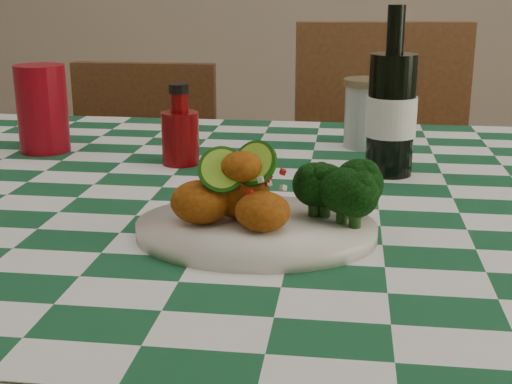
% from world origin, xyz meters
% --- Properties ---
extents(plate, '(0.29, 0.23, 0.02)m').
position_xyz_m(plate, '(0.06, -0.19, 0.80)').
color(plate, silver).
rests_on(plate, dining_table).
extents(fried_chicken_pile, '(0.13, 0.10, 0.08)m').
position_xyz_m(fried_chicken_pile, '(0.04, -0.19, 0.85)').
color(fried_chicken_pile, '#A75510').
rests_on(fried_chicken_pile, plate).
extents(broccoli_side, '(0.09, 0.09, 0.07)m').
position_xyz_m(broccoli_side, '(0.15, -0.18, 0.84)').
color(broccoli_side, black).
rests_on(broccoli_side, plate).
extents(red_tumbler, '(0.09, 0.09, 0.15)m').
position_xyz_m(red_tumbler, '(-0.36, 0.19, 0.86)').
color(red_tumbler, maroon).
rests_on(red_tumbler, dining_table).
extents(ketchup_bottle, '(0.08, 0.08, 0.13)m').
position_xyz_m(ketchup_bottle, '(-0.11, 0.14, 0.85)').
color(ketchup_bottle, '#6C0507').
rests_on(ketchup_bottle, dining_table).
extents(mason_jar, '(0.09, 0.09, 0.12)m').
position_xyz_m(mason_jar, '(0.19, 0.30, 0.85)').
color(mason_jar, '#B2BCBA').
rests_on(mason_jar, dining_table).
extents(beer_bottle, '(0.09, 0.09, 0.25)m').
position_xyz_m(beer_bottle, '(0.22, 0.12, 0.91)').
color(beer_bottle, black).
rests_on(beer_bottle, dining_table).
extents(wooden_chair_left, '(0.40, 0.42, 0.86)m').
position_xyz_m(wooden_chair_left, '(-0.39, 0.73, 0.43)').
color(wooden_chair_left, '#472814').
rests_on(wooden_chair_left, ground).
extents(wooden_chair_right, '(0.50, 0.52, 0.97)m').
position_xyz_m(wooden_chair_right, '(0.27, 0.68, 0.49)').
color(wooden_chair_right, '#472814').
rests_on(wooden_chair_right, ground).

